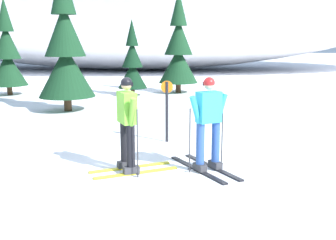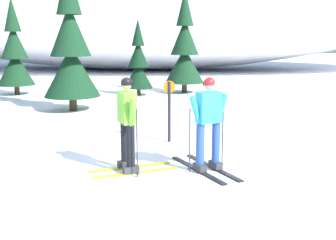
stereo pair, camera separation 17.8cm
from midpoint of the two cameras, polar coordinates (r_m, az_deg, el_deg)
name	(u,v)px [view 2 (the right image)]	position (r m, az deg, el deg)	size (l,w,h in m)	color
ground_plane	(108,165)	(8.11, -7.50, -6.10)	(120.00, 120.00, 0.00)	white
skier_lime_jacket	(128,122)	(7.47, -4.85, -0.31)	(1.60, 1.13, 1.72)	gold
skier_cyan_jacket	(208,123)	(7.54, 6.19, -0.39)	(1.33, 1.75, 1.71)	black
pine_tree_center_left	(15,55)	(18.88, -19.92, 8.37)	(1.56, 1.56, 4.03)	#47301E
pine_tree_center	(71,50)	(14.13, -12.75, 9.28)	(1.84, 1.84, 4.76)	#47301E
pine_tree_center_right	(138,64)	(17.56, -3.77, 7.63)	(1.21, 1.21, 3.14)	#47301E
pine_tree_far_right	(185,50)	(18.37, 2.56, 9.46)	(1.70, 1.70, 4.41)	#47301E
trail_marker_post	(169,107)	(9.64, 0.70, 1.73)	(0.28, 0.07, 1.43)	black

